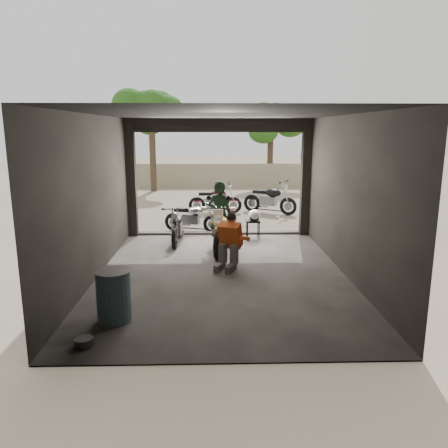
{
  "coord_description": "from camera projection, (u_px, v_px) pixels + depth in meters",
  "views": [
    {
      "loc": [
        -0.19,
        -8.51,
        2.91
      ],
      "look_at": [
        0.06,
        0.6,
        0.93
      ],
      "focal_mm": 35.0,
      "sensor_mm": 36.0,
      "label": 1
    }
  ],
  "objects": [
    {
      "name": "ground",
      "position": [
        222.0,
        275.0,
        8.94
      ],
      "size": [
        80.0,
        80.0,
        0.0
      ],
      "primitive_type": "plane",
      "color": "#7A6D56",
      "rests_on": "ground"
    },
    {
      "name": "mechanic",
      "position": [
        229.0,
        243.0,
        9.18
      ],
      "size": [
        0.85,
        0.97,
        1.16
      ],
      "primitive_type": null,
      "rotation": [
        0.0,
        0.0,
        -0.4
      ],
      "color": "#CF531B",
      "rests_on": "ground"
    },
    {
      "name": "boundary_wall",
      "position": [
        216.0,
        175.0,
        22.49
      ],
      "size": [
        18.0,
        0.3,
        1.2
      ],
      "primitive_type": "cube",
      "color": "gray",
      "rests_on": "ground"
    },
    {
      "name": "sign_post",
      "position": [
        315.0,
        169.0,
        12.51
      ],
      "size": [
        0.87,
        0.08,
        2.62
      ],
      "rotation": [
        0.0,
        0.0,
        0.2
      ],
      "color": "black",
      "rests_on": "ground"
    },
    {
      "name": "stool",
      "position": [
        253.0,
        223.0,
        11.76
      ],
      "size": [
        0.37,
        0.37,
        0.52
      ],
      "rotation": [
        0.0,
        0.0,
        0.01
      ],
      "color": "black",
      "rests_on": "ground"
    },
    {
      "name": "garage",
      "position": [
        221.0,
        209.0,
        9.2
      ],
      "size": [
        7.0,
        7.13,
        3.2
      ],
      "color": "#2D2B28",
      "rests_on": "ground"
    },
    {
      "name": "outside_bike_a",
      "position": [
        192.0,
        215.0,
        12.53
      ],
      "size": [
        1.6,
        1.02,
        1.01
      ],
      "primitive_type": null,
      "rotation": [
        0.0,
        0.0,
        1.28
      ],
      "color": "black",
      "rests_on": "ground"
    },
    {
      "name": "outside_bike_c",
      "position": [
        270.0,
        197.0,
        15.3
      ],
      "size": [
        1.87,
        1.53,
        1.19
      ],
      "primitive_type": null,
      "rotation": [
        0.0,
        0.0,
        1.02
      ],
      "color": "black",
      "rests_on": "ground"
    },
    {
      "name": "outside_bike_b",
      "position": [
        215.0,
        198.0,
        15.36
      ],
      "size": [
        1.63,
        0.68,
        1.1
      ],
      "primitive_type": null,
      "rotation": [
        0.0,
        0.0,
        1.56
      ],
      "color": "#410F1D",
      "rests_on": "ground"
    },
    {
      "name": "left_bike",
      "position": [
        177.0,
        224.0,
        11.3
      ],
      "size": [
        0.67,
        1.51,
        1.01
      ],
      "primitive_type": null,
      "rotation": [
        0.0,
        0.0,
        -0.04
      ],
      "color": "black",
      "rests_on": "ground"
    },
    {
      "name": "tree_right",
      "position": [
        271.0,
        116.0,
        21.94
      ],
      "size": [
        2.2,
        2.2,
        5.0
      ],
      "color": "#382B1E",
      "rests_on": "ground"
    },
    {
      "name": "helmet",
      "position": [
        254.0,
        215.0,
        11.7
      ],
      "size": [
        0.39,
        0.4,
        0.3
      ],
      "primitive_type": "ellipsoid",
      "rotation": [
        0.0,
        0.0,
        -0.29
      ],
      "color": "white",
      "rests_on": "stool"
    },
    {
      "name": "rider",
      "position": [
        220.0,
        215.0,
        10.73
      ],
      "size": [
        0.73,
        0.61,
        1.7
      ],
      "primitive_type": "imported",
      "rotation": [
        0.0,
        0.0,
        2.75
      ],
      "color": "black",
      "rests_on": "ground"
    },
    {
      "name": "main_bike",
      "position": [
        221.0,
        228.0,
        10.49
      ],
      "size": [
        0.98,
        1.89,
        1.2
      ],
      "primitive_type": null,
      "rotation": [
        0.0,
        0.0,
        -0.14
      ],
      "color": "#F2E5CC",
      "rests_on": "ground"
    },
    {
      "name": "oil_drum",
      "position": [
        114.0,
        297.0,
        6.68
      ],
      "size": [
        0.6,
        0.6,
        0.81
      ],
      "primitive_type": "cylinder",
      "rotation": [
        0.0,
        0.0,
        0.16
      ],
      "color": "#40626C",
      "rests_on": "ground"
    },
    {
      "name": "tree_left",
      "position": [
        151.0,
        106.0,
        20.22
      ],
      "size": [
        2.2,
        2.2,
        5.6
      ],
      "color": "#382B1E",
      "rests_on": "ground"
    }
  ]
}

